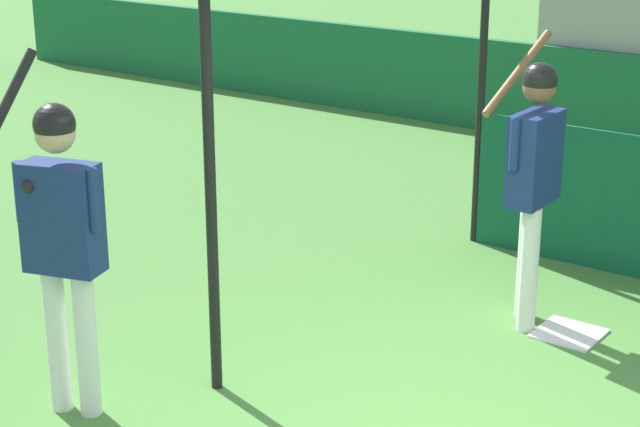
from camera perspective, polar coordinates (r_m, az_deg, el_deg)
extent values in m
cube|color=maroon|center=(13.17, 15.34, 8.87)|extent=(0.45, 0.40, 0.10)
cube|color=maroon|center=(13.30, 15.71, 9.93)|extent=(0.45, 0.06, 0.40)
cube|color=maroon|center=(13.86, 16.71, 10.87)|extent=(0.45, 0.40, 0.10)
cylinder|color=black|center=(6.45, -5.87, 1.47)|extent=(0.07, 0.07, 2.69)
cylinder|color=black|center=(9.21, 8.60, 6.48)|extent=(0.07, 0.07, 2.69)
cube|color=white|center=(7.84, 13.14, -6.24)|extent=(0.44, 0.44, 0.02)
cylinder|color=white|center=(7.68, 11.08, -2.97)|extent=(0.13, 0.13, 0.92)
cylinder|color=white|center=(7.91, 10.96, -2.33)|extent=(0.13, 0.13, 0.92)
cube|color=navy|center=(7.56, 11.38, 2.91)|extent=(0.22, 0.48, 0.65)
sphere|color=brown|center=(7.44, 11.62, 6.61)|extent=(0.23, 0.23, 0.23)
sphere|color=black|center=(7.43, 11.64, 7.00)|extent=(0.24, 0.24, 0.24)
cylinder|color=navy|center=(7.32, 10.34, 3.65)|extent=(0.07, 0.07, 0.36)
cylinder|color=navy|center=(7.76, 11.96, 4.38)|extent=(0.07, 0.07, 0.36)
cylinder|color=brown|center=(7.81, 10.49, 7.39)|extent=(0.18, 0.74, 0.54)
sphere|color=brown|center=(7.66, 12.52, 5.16)|extent=(0.08, 0.08, 0.08)
cylinder|color=white|center=(6.57, -12.34, -6.84)|extent=(0.16, 0.16, 0.92)
cylinder|color=white|center=(6.67, -13.84, -6.55)|extent=(0.16, 0.16, 0.92)
cube|color=navy|center=(6.33, -13.61, -0.23)|extent=(0.49, 0.34, 0.65)
sphere|color=tan|center=(6.19, -13.95, 4.17)|extent=(0.23, 0.23, 0.23)
sphere|color=black|center=(6.18, -13.99, 4.64)|extent=(0.24, 0.24, 0.24)
cylinder|color=navy|center=(6.13, -12.04, 0.73)|extent=(0.09, 0.09, 0.36)
cylinder|color=navy|center=(6.38, -15.69, 1.14)|extent=(0.09, 0.09, 0.36)
cylinder|color=black|center=(6.38, -16.71, 4.92)|extent=(0.13, 0.55, 0.75)
sphere|color=black|center=(6.26, -15.28, 1.42)|extent=(0.08, 0.08, 0.08)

